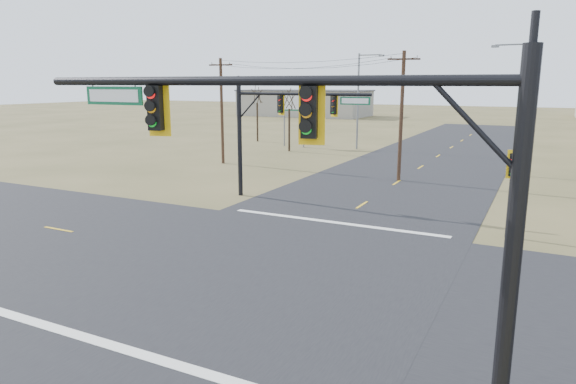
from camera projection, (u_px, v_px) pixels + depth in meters
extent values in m
plane|color=brown|center=(266.00, 267.00, 20.65)|extent=(320.00, 320.00, 0.00)
cube|color=black|center=(266.00, 267.00, 20.65)|extent=(160.00, 14.00, 0.02)
cube|color=black|center=(266.00, 267.00, 20.65)|extent=(14.00, 160.00, 0.02)
cube|color=silver|center=(133.00, 352.00, 14.09)|extent=(12.00, 0.40, 0.01)
cube|color=silver|center=(335.00, 222.00, 27.20)|extent=(12.00, 0.40, 0.01)
cylinder|color=black|center=(511.00, 271.00, 9.20)|extent=(0.32, 0.32, 7.91)
cylinder|color=black|center=(240.00, 81.00, 10.99)|extent=(11.30, 0.20, 0.20)
cube|color=#0C5734|center=(114.00, 96.00, 12.66)|extent=(1.80, 0.05, 0.45)
cylinder|color=black|center=(240.00, 141.00, 33.22)|extent=(0.29, 0.29, 7.23)
cylinder|color=black|center=(301.00, 94.00, 30.67)|extent=(8.77, 0.19, 0.19)
cube|color=#0C5734|center=(355.00, 101.00, 29.25)|extent=(1.80, 0.05, 0.45)
cylinder|color=black|center=(510.00, 196.00, 24.28)|extent=(0.17, 0.17, 4.08)
cylinder|color=#41291B|center=(401.00, 117.00, 38.00)|extent=(0.28, 0.28, 9.57)
cube|color=#41291B|center=(404.00, 59.00, 37.13)|extent=(2.25, 0.87, 0.12)
cylinder|color=#41291B|center=(222.00, 112.00, 46.51)|extent=(0.27, 0.27, 9.45)
cube|color=#41291B|center=(221.00, 65.00, 45.65)|extent=(2.31, 0.31, 0.12)
cylinder|color=slate|center=(284.00, 120.00, 59.87)|extent=(0.17, 0.17, 6.21)
cylinder|color=slate|center=(304.00, 120.00, 58.78)|extent=(0.17, 0.17, 6.21)
cube|color=#0C5734|center=(294.00, 102.00, 58.90)|extent=(3.15, 1.18, 2.07)
cylinder|color=slate|center=(524.00, 110.00, 40.06)|extent=(0.21, 0.21, 10.39)
cylinder|color=slate|center=(513.00, 44.00, 39.57)|extent=(2.49, 0.12, 0.12)
cube|color=slate|center=(495.00, 46.00, 40.14)|extent=(0.61, 0.37, 0.19)
cylinder|color=slate|center=(358.00, 102.00, 56.56)|extent=(0.21, 0.21, 10.43)
cylinder|color=slate|center=(370.00, 55.00, 54.97)|extent=(2.50, 0.13, 0.13)
cube|color=slate|center=(382.00, 56.00, 54.44)|extent=(0.63, 0.47, 0.19)
cylinder|color=black|center=(289.00, 130.00, 55.41)|extent=(0.22, 0.22, 4.56)
cylinder|color=black|center=(257.00, 122.00, 64.89)|extent=(0.22, 0.22, 4.82)
cube|color=gray|center=(305.00, 103.00, 116.31)|extent=(28.00, 14.00, 5.50)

